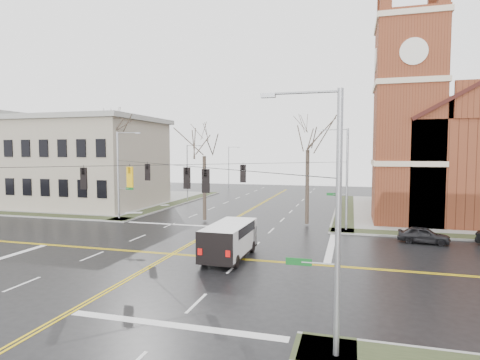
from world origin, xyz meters
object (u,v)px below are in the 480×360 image
(signal_pole_ne, at_px, (345,176))
(signal_pole_nw, at_px, (120,173))
(church, at_px, (473,140))
(signal_pole_se, at_px, (333,216))
(tree_nw_near, at_px, (204,152))
(streetlight_north_b, at_px, (229,166))
(tree_ne, at_px, (308,145))
(parked_car_a, at_px, (424,235))
(tree_nw_far, at_px, (112,133))
(cargo_van, at_px, (231,237))
(streetlight_north_a, at_px, (188,170))

(signal_pole_ne, xyz_separation_m, signal_pole_nw, (-22.64, 0.00, 0.00))
(church, height_order, signal_pole_se, church)
(tree_nw_near, bearing_deg, church, 23.40)
(signal_pole_nw, height_order, tree_nw_near, tree_nw_near)
(signal_pole_ne, bearing_deg, tree_nw_near, 173.88)
(streetlight_north_b, relative_size, tree_ne, 0.75)
(signal_pole_se, xyz_separation_m, tree_nw_near, (-13.83, 24.48, 2.15))
(signal_pole_ne, distance_m, parked_car_a, 8.06)
(streetlight_north_b, height_order, tree_nw_far, tree_nw_far)
(tree_nw_far, distance_m, tree_nw_near, 11.64)
(signal_pole_ne, distance_m, tree_nw_near, 14.07)
(tree_nw_near, bearing_deg, streetlight_north_b, 103.09)
(streetlight_north_b, bearing_deg, signal_pole_nw, -91.05)
(signal_pole_ne, bearing_deg, signal_pole_nw, 180.00)
(signal_pole_se, height_order, streetlight_north_b, signal_pole_se)
(parked_car_a, bearing_deg, signal_pole_nw, 92.30)
(signal_pole_nw, xyz_separation_m, tree_nw_far, (-2.58, 2.75, 4.19))
(church, relative_size, signal_pole_se, 3.06)
(signal_pole_nw, xyz_separation_m, streetlight_north_b, (0.67, 36.50, -0.48))
(signal_pole_nw, bearing_deg, tree_nw_far, 133.15)
(signal_pole_ne, height_order, parked_car_a, signal_pole_ne)
(cargo_van, bearing_deg, signal_pole_se, -58.01)
(cargo_van, bearing_deg, tree_nw_far, 142.81)
(parked_car_a, bearing_deg, church, -15.67)
(signal_pole_se, relative_size, parked_car_a, 2.39)
(signal_pole_ne, xyz_separation_m, tree_nw_far, (-25.22, 2.75, 4.19))
(church, xyz_separation_m, streetlight_north_a, (-35.42, 3.22, -3.97))
(signal_pole_ne, xyz_separation_m, signal_pole_se, (0.00, -23.00, 0.00))
(tree_nw_near, bearing_deg, parked_car_a, -13.13)
(church, xyz_separation_m, streetlight_north_b, (-35.42, 23.22, -3.97))
(signal_pole_nw, xyz_separation_m, cargo_van, (15.48, -11.26, -3.59))
(church, xyz_separation_m, parked_car_a, (-7.40, -16.43, -7.79))
(streetlight_north_a, bearing_deg, streetlight_north_b, 90.00)
(tree_nw_near, bearing_deg, cargo_van, -62.38)
(tree_nw_near, bearing_deg, signal_pole_nw, -170.45)
(church, bearing_deg, signal_pole_ne, -135.34)
(cargo_van, height_order, parked_car_a, cargo_van)
(signal_pole_se, xyz_separation_m, cargo_van, (-7.16, 11.74, -3.59))
(cargo_van, bearing_deg, streetlight_north_a, 118.70)
(signal_pole_ne, distance_m, signal_pole_se, 23.00)
(signal_pole_se, relative_size, tree_nw_near, 0.92)
(parked_car_a, bearing_deg, signal_pole_se, 171.64)
(signal_pole_se, height_order, tree_nw_near, tree_nw_near)
(church, distance_m, tree_nw_near, 29.75)
(tree_nw_far, bearing_deg, signal_pole_nw, -46.85)
(cargo_van, distance_m, tree_nw_near, 15.48)
(streetlight_north_a, distance_m, tree_ne, 23.68)
(streetlight_north_b, xyz_separation_m, tree_nw_near, (8.15, -35.02, 2.64))
(signal_pole_nw, xyz_separation_m, parked_car_a, (28.69, -3.15, -4.31))
(signal_pole_nw, bearing_deg, parked_car_a, -6.27)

